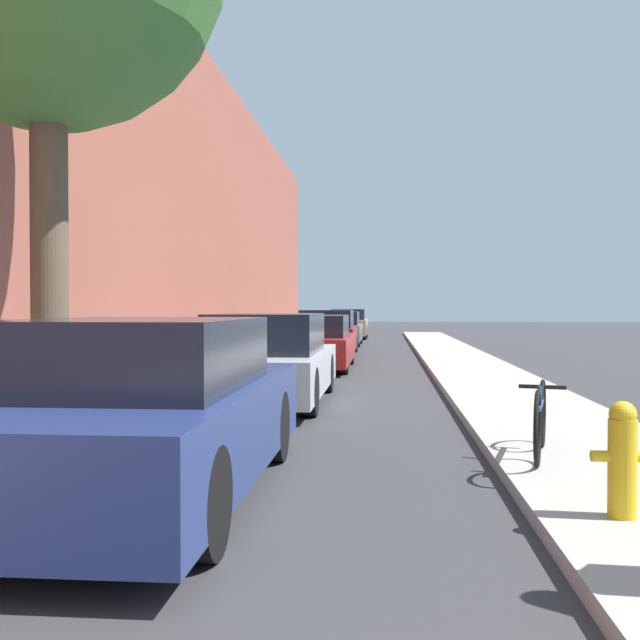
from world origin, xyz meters
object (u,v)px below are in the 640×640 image
object	(u,v)px
parked_car_red	(312,343)
parked_car_champagne	(349,325)
parked_car_maroon	(327,334)
fire_hydrant	(622,458)
parked_car_silver	(269,361)
bicycle	(540,419)
parked_car_navy	(143,412)
parked_car_grey	(338,329)

from	to	relation	value
parked_car_red	parked_car_champagne	xyz separation A→B (m)	(0.02, 16.84, 0.04)
parked_car_maroon	fire_hydrant	bearing A→B (deg)	-79.48
parked_car_red	fire_hydrant	xyz separation A→B (m)	(3.27, -12.59, -0.11)
parked_car_silver	parked_car_red	distance (m)	6.27
bicycle	parked_car_maroon	bearing A→B (deg)	115.57
parked_car_navy	parked_car_maroon	distance (m)	17.25
parked_car_navy	parked_car_champagne	size ratio (longest dim) A/B	1.14
parked_car_navy	parked_car_grey	world-z (taller)	parked_car_navy
parked_car_grey	parked_car_champagne	bearing A→B (deg)	88.90
parked_car_grey	fire_hydrant	bearing A→B (deg)	-81.87
parked_car_champagne	bicycle	world-z (taller)	parked_car_champagne
parked_car_champagne	bicycle	distance (m)	27.67
parked_car_navy	bicycle	bearing A→B (deg)	21.50
parked_car_grey	parked_car_silver	bearing A→B (deg)	-89.87
parked_car_silver	parked_car_grey	size ratio (longest dim) A/B	1.06
parked_car_navy	parked_car_red	xyz separation A→B (m)	(0.13, 11.94, -0.05)
parked_car_red	parked_car_maroon	xyz separation A→B (m)	(-0.06, 5.31, 0.04)
parked_car_navy	bicycle	distance (m)	3.53
parked_car_silver	parked_car_champagne	xyz separation A→B (m)	(0.07, 23.12, 0.00)
bicycle	parked_car_red	bearing A→B (deg)	120.68
parked_car_champagne	fire_hydrant	world-z (taller)	parked_car_champagne
parked_car_grey	parked_car_champagne	xyz separation A→B (m)	(0.11, 5.93, 0.03)
fire_hydrant	parked_car_navy	bearing A→B (deg)	169.20
parked_car_grey	bicycle	world-z (taller)	parked_car_grey
parked_car_champagne	bicycle	bearing A→B (deg)	-83.52
parked_car_navy	parked_car_silver	distance (m)	5.67
parked_car_champagne	parked_car_grey	bearing A→B (deg)	-91.10
parked_car_grey	parked_car_champagne	distance (m)	5.93
parked_car_silver	bicycle	distance (m)	5.42
parked_car_navy	parked_car_silver	xyz separation A→B (m)	(0.08, 5.67, -0.01)
parked_car_silver	parked_car_champagne	world-z (taller)	parked_car_champagne
fire_hydrant	bicycle	xyz separation A→B (m)	(-0.12, 1.94, -0.05)
parked_car_silver	bicycle	world-z (taller)	parked_car_silver
parked_car_red	bicycle	size ratio (longest dim) A/B	2.97
parked_car_silver	parked_car_champagne	size ratio (longest dim) A/B	1.18
parked_car_maroon	fire_hydrant	distance (m)	18.20
parked_car_navy	parked_car_red	distance (m)	11.94
parked_car_silver	parked_car_maroon	bearing A→B (deg)	90.02
parked_car_navy	parked_car_grey	distance (m)	22.85
parked_car_silver	fire_hydrant	size ratio (longest dim) A/B	6.12
parked_car_navy	parked_car_maroon	size ratio (longest dim) A/B	1.09
fire_hydrant	bicycle	size ratio (longest dim) A/B	0.48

